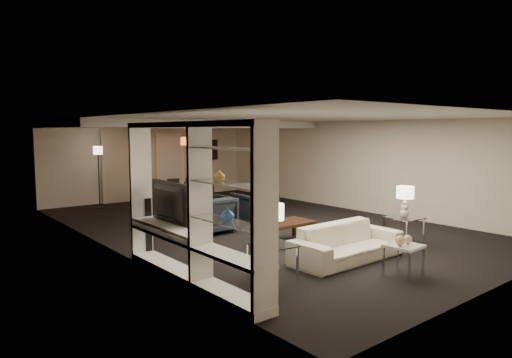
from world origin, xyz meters
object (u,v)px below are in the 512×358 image
object	(u,v)px
armchair_right	(254,209)
marble_table	(403,260)
floor_lamp	(99,177)
chair_fr	(189,191)
side_table_left	(273,262)
television	(164,203)
chair_nm	(194,197)
chair_nr	(212,195)
coffee_table	(284,232)
chair_fm	(171,192)
table_lamp_right	(405,202)
pendant_light	(190,141)
armchair_left	(212,214)
chair_nl	(174,199)
chair_fl	(152,194)
dining_table	(182,200)
sofa	(347,242)
floor_speaker	(148,228)
table_lamp_left	(273,224)
vase_blue	(227,214)
side_table_right	(404,231)
vase_amber	(219,175)

from	to	relation	value
armchair_right	marble_table	xyz separation A→B (m)	(-0.60, -4.40, -0.15)
floor_lamp	chair_fr	bearing A→B (deg)	-26.01
side_table_left	television	distance (m)	2.00
chair_nm	chair_nr	xyz separation A→B (m)	(0.60, 0.00, 0.00)
coffee_table	chair_fm	distance (m)	5.34
armchair_right	table_lamp_right	distance (m)	3.51
pendant_light	armchair_left	size ratio (longest dim) A/B	0.60
pendant_light	side_table_left	distance (m)	7.44
chair_nl	chair_fl	size ratio (longest dim) A/B	1.00
chair_nm	chair_fr	size ratio (longest dim) A/B	1.00
chair_nr	floor_lamp	size ratio (longest dim) A/B	0.47
pendant_light	dining_table	bearing A→B (deg)	-138.85
dining_table	chair_nr	size ratio (longest dim) A/B	1.92
sofa	floor_speaker	bearing A→B (deg)	137.48
side_table_left	chair_fl	size ratio (longest dim) A/B	0.69
side_table_left	table_lamp_left	distance (m)	0.58
armchair_left	pendant_light	bearing A→B (deg)	-115.29
sofa	vase_blue	xyz separation A→B (m)	(-2.69, -0.25, 0.84)
chair_fl	chair_fr	bearing A→B (deg)	175.76
chair_nl	chair_nm	world-z (taller)	same
table_lamp_right	marble_table	world-z (taller)	table_lamp_right
table_lamp_left	chair_nm	distance (m)	6.00
armchair_right	chair_nr	size ratio (longest dim) A/B	1.03
dining_table	chair_nl	distance (m)	0.90
dining_table	chair_fm	size ratio (longest dim) A/B	1.92
side_table_right	pendant_light	bearing A→B (deg)	96.58
chair_fm	vase_blue	bearing A→B (deg)	69.47
side_table_right	floor_lamp	size ratio (longest dim) A/B	0.33
marble_table	chair_nr	world-z (taller)	chair_nr
pendant_light	armchair_left	bearing A→B (deg)	-113.70
sofa	chair_nl	distance (m)	5.63
pendant_light	armchair_right	bearing A→B (deg)	-95.28
vase_amber	chair_nm	distance (m)	6.56
dining_table	chair_nl	size ratio (longest dim) A/B	1.92
vase_blue	chair_nl	world-z (taller)	vase_blue
television	chair_nm	bearing A→B (deg)	-36.56
coffee_table	dining_table	bearing A→B (deg)	85.66
coffee_table	dining_table	distance (m)	4.68
vase_amber	chair_nl	size ratio (longest dim) A/B	0.19
vase_blue	chair_nl	bearing A→B (deg)	67.39
chair_nl	chair_fm	world-z (taller)	same
television	chair_nr	world-z (taller)	television
floor_speaker	vase_blue	bearing A→B (deg)	-84.07
coffee_table	floor_speaker	world-z (taller)	floor_speaker
pendant_light	chair_nr	distance (m)	1.89
chair_nl	floor_lamp	xyz separation A→B (m)	(-1.11, 2.43, 0.47)
marble_table	vase_amber	bearing A→B (deg)	158.88
sofa	vase_amber	distance (m)	3.00
chair_nl	chair_nm	distance (m)	0.60
side_table_right	chair_fm	xyz separation A→B (m)	(-1.35, 6.92, 0.15)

